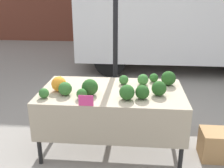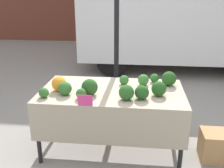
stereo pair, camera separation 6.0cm
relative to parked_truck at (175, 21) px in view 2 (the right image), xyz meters
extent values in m
plane|color=gray|center=(-1.16, -3.86, -1.22)|extent=(40.00, 40.00, 0.00)
cylinder|color=black|center=(-1.18, -3.07, -0.07)|extent=(0.07, 0.07, 2.29)
cube|color=white|center=(-0.47, 0.00, 0.07)|extent=(3.61, 2.06, 1.92)
cylinder|color=black|center=(-1.47, -0.84, -0.85)|extent=(0.75, 0.22, 0.75)
cylinder|color=black|center=(-1.47, 0.84, -0.85)|extent=(0.75, 0.22, 0.75)
cube|color=tan|center=(-1.16, -3.86, -0.44)|extent=(1.74, 0.98, 0.03)
cube|color=tan|center=(-1.16, -4.35, -0.68)|extent=(1.74, 0.01, 0.44)
cylinder|color=black|center=(-1.97, -4.30, -0.84)|extent=(0.05, 0.05, 0.76)
cylinder|color=black|center=(-0.35, -4.30, -0.84)|extent=(0.05, 0.05, 0.76)
cylinder|color=black|center=(-1.97, -3.43, -0.84)|extent=(0.05, 0.05, 0.76)
cylinder|color=black|center=(-0.35, -3.43, -0.84)|extent=(0.05, 0.05, 0.76)
sphere|color=orange|center=(-1.79, -3.94, -0.34)|extent=(0.18, 0.18, 0.18)
cone|color=#93B238|center=(-1.85, -3.66, -0.38)|extent=(0.12, 0.12, 0.10)
sphere|color=#336B2D|center=(-1.02, -3.64, -0.37)|extent=(0.12, 0.12, 0.12)
sphere|color=#23511E|center=(-1.40, -4.04, -0.33)|extent=(0.19, 0.19, 0.19)
sphere|color=#336B2D|center=(-1.90, -4.18, -0.37)|extent=(0.12, 0.12, 0.12)
sphere|color=#387533|center=(-0.78, -3.63, -0.36)|extent=(0.14, 0.14, 0.14)
sphere|color=#23511E|center=(-0.80, -4.10, -0.35)|extent=(0.16, 0.16, 0.16)
sphere|color=#336B2D|center=(-1.68, -4.07, -0.35)|extent=(0.16, 0.16, 0.16)
sphere|color=#23511E|center=(-0.60, -3.98, -0.34)|extent=(0.17, 0.17, 0.17)
sphere|color=#23511E|center=(-0.46, -3.62, -0.34)|extent=(0.18, 0.18, 0.18)
sphere|color=#285B23|center=(-0.97, -4.14, -0.34)|extent=(0.17, 0.17, 0.17)
sphere|color=#2D6628|center=(-0.63, -3.51, -0.37)|extent=(0.12, 0.12, 0.12)
sphere|color=#2D6628|center=(-1.47, -4.16, -0.37)|extent=(0.12, 0.12, 0.12)
cube|color=#E53D84|center=(-1.39, -4.34, -0.37)|extent=(0.16, 0.01, 0.12)
cube|color=tan|center=(0.17, -3.99, -1.04)|extent=(0.46, 0.32, 0.36)
camera|label=1|loc=(-0.89, -6.83, 0.72)|focal=42.00mm
camera|label=2|loc=(-0.83, -6.82, 0.72)|focal=42.00mm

